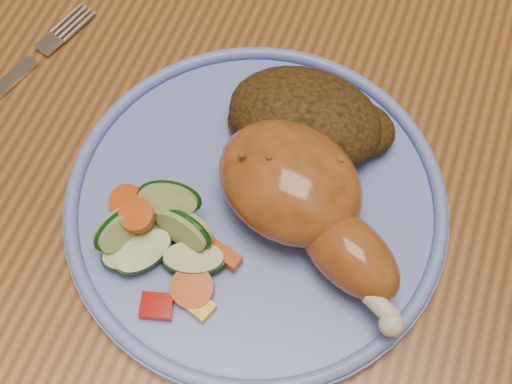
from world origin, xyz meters
The scene contains 8 objects.
ground centered at (0.00, 0.00, 0.00)m, with size 4.00×4.00×0.00m, color brown.
dining_table centered at (0.00, 0.00, 0.67)m, with size 0.90×1.40×0.75m.
plate centered at (-0.03, -0.07, 0.76)m, with size 0.27×0.27×0.01m, color #6477D3.
plate_rim centered at (-0.03, -0.07, 0.77)m, with size 0.27×0.27×0.01m, color #6477D3.
chicken_leg centered at (0.00, -0.07, 0.79)m, with size 0.16×0.14×0.06m.
rice_pilaf centered at (-0.02, -0.01, 0.78)m, with size 0.12×0.08×0.05m.
vegetable_pile centered at (-0.08, -0.13, 0.78)m, with size 0.10×0.10×0.05m.
fork centered at (-0.26, -0.03, 0.75)m, with size 0.06×0.15×0.00m.
Camera 1 is at (0.04, -0.28, 1.22)m, focal length 50.00 mm.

